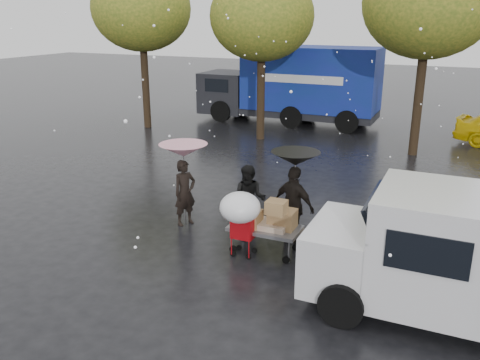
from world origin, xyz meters
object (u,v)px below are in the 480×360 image
at_px(white_van, 470,258).
at_px(blue_truck, 293,85).
at_px(person_black, 294,206).
at_px(person_pink, 185,193).
at_px(shopping_cart, 241,211).
at_px(vendor_cart, 269,221).

bearing_deg(white_van, blue_truck, 118.56).
bearing_deg(person_black, blue_truck, -52.44).
relative_size(person_pink, person_black, 0.90).
height_order(shopping_cart, blue_truck, blue_truck).
distance_m(shopping_cart, white_van, 4.34).
xyz_separation_m(person_pink, shopping_cart, (1.97, -1.11, 0.26)).
distance_m(person_black, white_van, 3.94).
height_order(person_pink, person_black, person_black).
xyz_separation_m(person_black, vendor_cart, (-0.33, -0.67, -0.17)).
relative_size(vendor_cart, shopping_cart, 1.04).
bearing_deg(blue_truck, vendor_cart, -73.55).
bearing_deg(person_pink, shopping_cart, -92.78).
bearing_deg(vendor_cart, person_black, 63.70).
distance_m(person_pink, white_van, 6.51).
relative_size(person_black, white_van, 0.36).
relative_size(person_black, vendor_cart, 1.17).
height_order(person_pink, vendor_cart, person_pink).
xyz_separation_m(shopping_cart, white_van, (4.30, -0.58, 0.10)).
bearing_deg(person_pink, blue_truck, 33.55).
height_order(person_pink, white_van, white_van).
xyz_separation_m(person_pink, white_van, (6.27, -1.69, 0.35)).
bearing_deg(white_van, person_black, 154.10).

